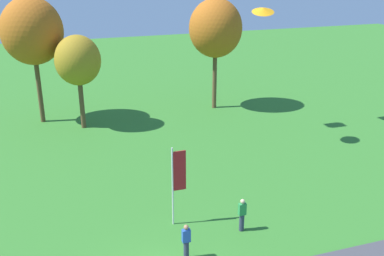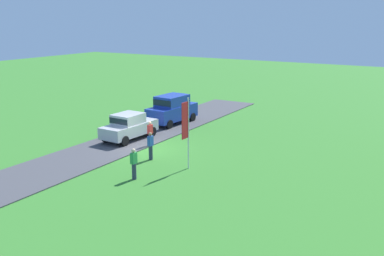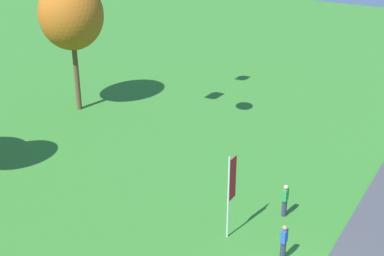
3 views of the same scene
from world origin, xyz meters
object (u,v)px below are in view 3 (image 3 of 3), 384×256
Objects in this scene: person_on_lawn at (285,200)px; flag_banner at (231,185)px; person_beside_suv at (284,242)px; tree_lone_near at (71,15)px.

person_on_lawn is 0.42× the size of flag_banner.
person_beside_suv is 0.18× the size of tree_lone_near.
person_on_lawn is 0.18× the size of tree_lone_near.
tree_lone_near is at bearing 65.87° from person_beside_suv.
person_on_lawn is 3.61m from flag_banner.
person_beside_suv is 22.06m from tree_lone_near.
person_beside_suv is at bearing -98.89° from flag_banner.
person_on_lawn and person_beside_suv have the same top height.
flag_banner reaches higher than person_beside_suv.
person_on_lawn is at bearing -29.67° from flag_banner.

